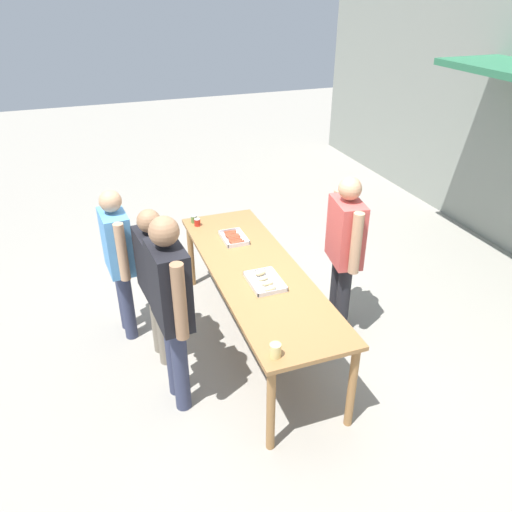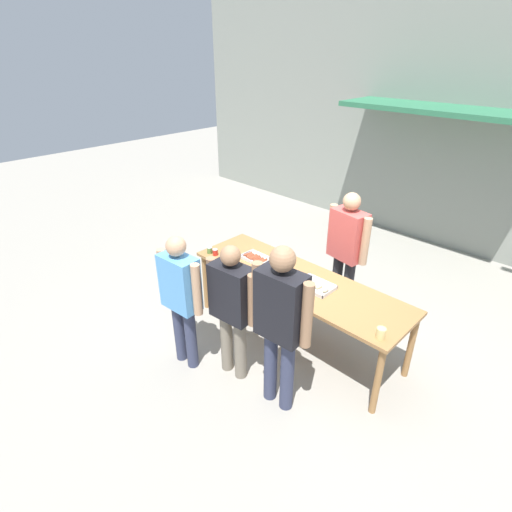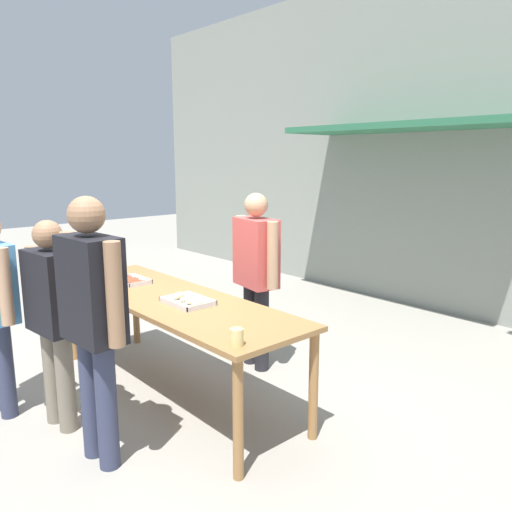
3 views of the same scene
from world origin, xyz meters
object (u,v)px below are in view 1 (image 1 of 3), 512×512
Objects in this scene: food_tray_buns at (265,281)px; food_tray_sausages at (234,238)px; person_customer_holding_hotdog at (118,253)px; person_customer_with_cup at (171,300)px; condiment_jar_ketchup at (197,222)px; beer_cup at (275,350)px; condiment_jar_mustard at (194,219)px; person_customer_waiting_in_line at (155,276)px; person_server_behind_table at (345,244)px.

food_tray_sausages is at bearing -179.83° from food_tray_buns.
person_customer_holding_hotdog is 1.19m from person_customer_with_cup.
food_tray_sausages is 0.54m from condiment_jar_ketchup.
condiment_jar_ketchup is 2.36m from beer_cup.
beer_cup is at bearing 0.22° from condiment_jar_mustard.
person_customer_waiting_in_line is (-0.63, -0.03, -0.13)m from person_customer_with_cup.
food_tray_buns is at bearing 11.54° from condiment_jar_ketchup.
condiment_jar_ketchup is 0.05× the size of person_customer_with_cup.
person_customer_waiting_in_line is (0.57, -0.94, 0.06)m from food_tray_sausages.
person_customer_holding_hotdog is (0.62, -0.91, 0.05)m from condiment_jar_mustard.
food_tray_buns is at bearing 0.17° from food_tray_sausages.
beer_cup is (1.90, -0.29, 0.04)m from food_tray_sausages.
food_tray_sausages is at bearing -41.69° from person_customer_with_cup.
beer_cup is (2.46, 0.01, 0.01)m from condiment_jar_mustard.
food_tray_buns is at bearing -77.89° from person_customer_with_cup.
person_customer_with_cup is (0.47, -1.83, 0.06)m from person_server_behind_table.
condiment_jar_mustard is (-1.49, -0.30, 0.02)m from food_tray_buns.
person_customer_holding_hotdog is at bearing -60.46° from condiment_jar_ketchup.
condiment_jar_mustard is at bearing -127.04° from person_server_behind_table.
beer_cup reaches higher than food_tray_buns.
condiment_jar_mustard is at bearing -35.81° from person_customer_waiting_in_line.
person_customer_holding_hotdog is at bearing -55.73° from condiment_jar_mustard.
person_customer_with_cup is (1.15, 0.30, 0.11)m from person_customer_holding_hotdog.
person_server_behind_table reaches higher than condiment_jar_mustard.
condiment_jar_mustard is 1.10m from person_customer_holding_hotdog.
person_customer_with_cup is at bearing -138.21° from beer_cup.
person_server_behind_table is 2.23m from person_customer_holding_hotdog.
food_tray_sausages is 4.27× the size of condiment_jar_ketchup.
food_tray_buns reaches higher than food_tray_sausages.
beer_cup is 1.68m from person_server_behind_table.
person_customer_holding_hotdog is 0.90× the size of person_customer_with_cup.
person_customer_waiting_in_line reaches higher than condiment_jar_mustard.
person_customer_with_cup is (1.76, -0.61, 0.16)m from condiment_jar_mustard.
food_tray_sausages is 3.30× the size of beer_cup.
person_server_behind_table is (0.74, 0.92, 0.13)m from food_tray_sausages.
food_tray_sausages is 0.20× the size of person_customer_with_cup.
condiment_jar_mustard is 2.46m from beer_cup.
condiment_jar_ketchup is 0.05× the size of person_customer_waiting_in_line.
person_customer_with_cup is 1.13× the size of person_customer_waiting_in_line.
condiment_jar_ketchup is at bearing -38.63° from person_customer_waiting_in_line.
person_customer_waiting_in_line is at bearing -2.19° from person_customer_with_cup.
food_tray_sausages is 1.21m from person_customer_holding_hotdog.
food_tray_buns is 1.42m from condiment_jar_ketchup.
condiment_jar_mustard is (-0.56, -0.30, 0.03)m from food_tray_sausages.
person_customer_with_cup is (1.67, -0.63, 0.16)m from condiment_jar_ketchup.
person_customer_holding_hotdog reaches higher than food_tray_sausages.
condiment_jar_mustard reaches higher than food_tray_sausages.
person_customer_with_cup reaches higher than food_tray_buns.
condiment_jar_ketchup is at bearing 179.86° from beer_cup.
person_customer_holding_hotdog reaches higher than person_customer_waiting_in_line.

